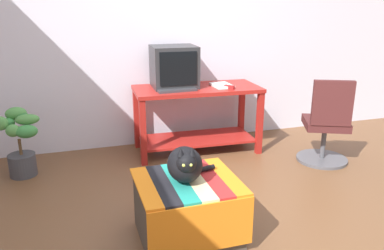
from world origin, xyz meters
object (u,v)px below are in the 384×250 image
at_px(keyboard, 177,90).
at_px(potted_plant, 20,143).
at_px(cat, 185,164).
at_px(tv_monitor, 174,67).
at_px(stapler, 229,87).
at_px(desk, 197,108).
at_px(ottoman_with_blanket, 188,209).
at_px(book, 222,85).
at_px(office_chair, 326,127).

distance_m(keyboard, potted_plant, 1.59).
height_order(cat, potted_plant, cat).
bearing_deg(tv_monitor, stapler, -25.31).
bearing_deg(cat, desk, 80.57).
bearing_deg(ottoman_with_blanket, keyboard, 77.36).
relative_size(book, cat, 0.69).
bearing_deg(office_chair, tv_monitor, -6.73).
distance_m(keyboard, ottoman_with_blanket, 1.59).
relative_size(desk, office_chair, 1.54).
xyz_separation_m(tv_monitor, potted_plant, (-1.57, -0.22, -0.61)).
bearing_deg(stapler, cat, -160.91).
height_order(ottoman_with_blanket, stapler, stapler).
xyz_separation_m(tv_monitor, cat, (-0.37, -1.67, -0.38)).
xyz_separation_m(book, potted_plant, (-2.06, -0.07, -0.41)).
relative_size(ottoman_with_blanket, cat, 1.71).
distance_m(desk, office_chair, 1.36).
bearing_deg(office_chair, desk, -8.47).
relative_size(keyboard, office_chair, 0.45).
bearing_deg(cat, stapler, 68.57).
relative_size(potted_plant, stapler, 5.88).
xyz_separation_m(book, stapler, (0.03, -0.13, 0.01)).
bearing_deg(tv_monitor, office_chair, -28.38).
xyz_separation_m(desk, stapler, (0.30, -0.19, 0.25)).
bearing_deg(ottoman_with_blanket, book, 60.94).
bearing_deg(keyboard, potted_plant, 177.00).
relative_size(keyboard, stapler, 3.64).
distance_m(tv_monitor, cat, 1.75).
distance_m(book, cat, 1.76).
bearing_deg(cat, tv_monitor, 88.78).
bearing_deg(stapler, desk, 109.34).
bearing_deg(desk, book, -9.68).
distance_m(tv_monitor, book, 0.55).
relative_size(tv_monitor, cat, 1.21).
bearing_deg(desk, ottoman_with_blanket, -107.67).
height_order(book, office_chair, office_chair).
height_order(office_chair, stapler, office_chair).
bearing_deg(keyboard, tv_monitor, 78.72).
distance_m(cat, potted_plant, 1.89).
relative_size(desk, cat, 3.41).
distance_m(keyboard, book, 0.53).
xyz_separation_m(keyboard, book, (0.52, 0.07, 0.00)).
bearing_deg(keyboard, book, 4.14).
distance_m(keyboard, cat, 1.51).
height_order(cat, office_chair, office_chair).
bearing_deg(desk, office_chair, -30.12).
distance_m(desk, keyboard, 0.38).
bearing_deg(potted_plant, cat, -50.61).
bearing_deg(keyboard, stapler, -9.82).
relative_size(keyboard, potted_plant, 0.62).
distance_m(cat, stapler, 1.67).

